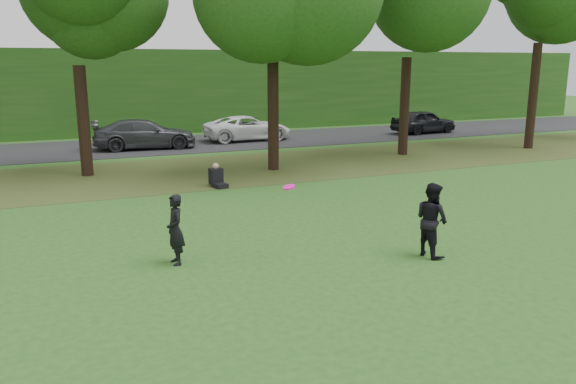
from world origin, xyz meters
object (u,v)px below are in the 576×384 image
Objects in this scene: player_right at (432,220)px; seated_person at (217,178)px; player_left at (175,230)px; frisbee at (289,187)px.

seated_person is (-2.39, 8.76, -0.52)m from player_right.
player_right is at bearing 68.12° from player_left.
player_right is 4.57× the size of frisbee.
player_left is at bearing -123.39° from seated_person.
player_left is 5.57m from player_right.
player_right is (5.31, -1.67, 0.07)m from player_left.
seated_person is at bearing 9.01° from player_right.
player_right is 1.99× the size of seated_person.
player_right is 9.09m from seated_person.
frisbee is (2.30, -0.73, 0.87)m from player_left.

